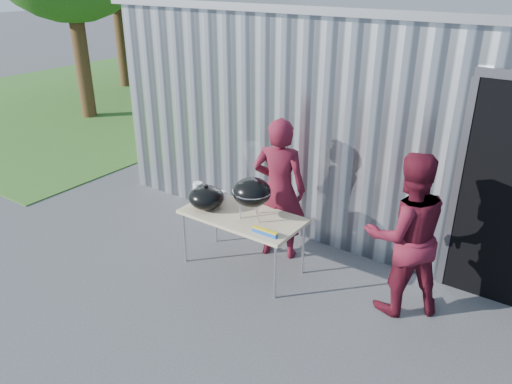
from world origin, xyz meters
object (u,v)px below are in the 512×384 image
Objects in this scene: kettle_grill at (252,186)px; person_cook at (279,190)px; person_bystander at (406,235)px; folding_table at (242,218)px.

person_cook reaches higher than kettle_grill.
person_bystander is (1.75, 0.34, -0.24)m from kettle_grill.
person_bystander is (1.72, -0.20, -0.01)m from person_cook.
person_bystander reaches higher than kettle_grill.
kettle_grill is 0.59m from person_cook.
folding_table is 1.94m from person_bystander.
person_bystander reaches higher than folding_table.
folding_table is at bearing 52.46° from person_cook.
folding_table is at bearing 179.63° from kettle_grill.
folding_table is at bearing -29.30° from person_bystander.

